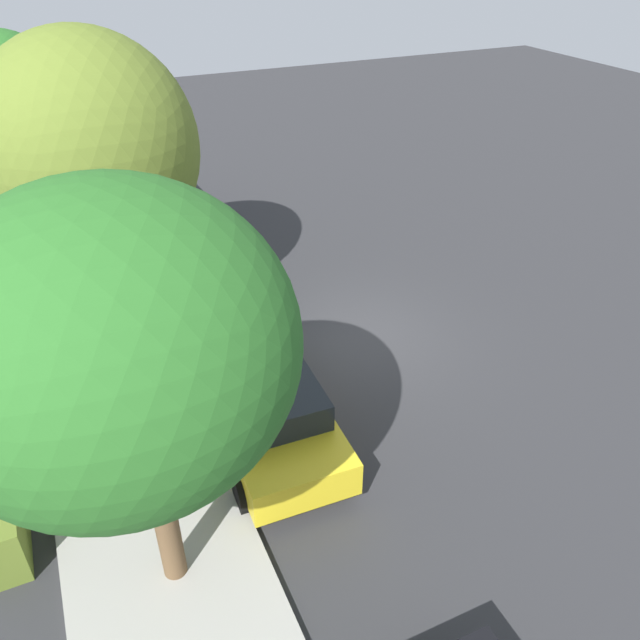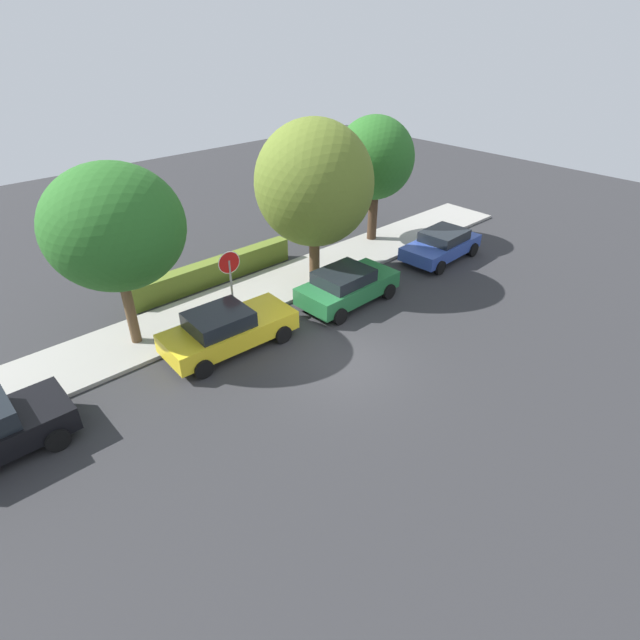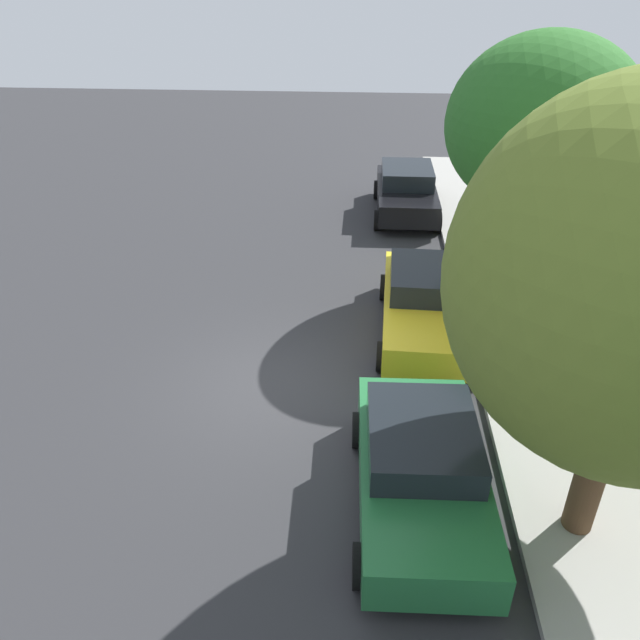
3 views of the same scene
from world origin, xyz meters
TOP-DOWN VIEW (x-y plane):
  - ground_plane at (0.00, 0.00)m, footprint 60.00×60.00m
  - sidewalk_curb at (0.00, 5.68)m, footprint 32.00×2.98m
  - stop_sign at (-1.00, 4.88)m, footprint 0.85×0.12m
  - parked_car_yellow at (-2.34, 3.21)m, footprint 4.66×2.24m
  - parked_car_green at (2.95, 2.74)m, footprint 4.22×2.19m
  - parked_car_blue at (9.25, 2.79)m, footprint 4.24×2.24m
  - street_tree_near_corner at (-4.46, 5.69)m, footprint 4.38×4.38m
  - street_tree_mid_block at (3.28, 5.04)m, footprint 4.71×4.71m
  - street_tree_far at (8.45, 6.58)m, footprint 3.77×3.77m
  - front_yard_hedge at (0.01, 7.85)m, footprint 7.61×0.61m

SIDE VIEW (x-z plane):
  - ground_plane at x=0.00m, z-range 0.00..0.00m
  - sidewalk_curb at x=0.00m, z-range 0.00..0.14m
  - front_yard_hedge at x=0.01m, z-range 0.00..1.02m
  - parked_car_blue at x=9.25m, z-range 0.03..1.39m
  - parked_car_yellow at x=-2.34m, z-range 0.01..1.51m
  - parked_car_green at x=2.95m, z-range 0.03..1.50m
  - stop_sign at x=-1.00m, z-range 0.52..3.20m
  - street_tree_far at x=8.45m, z-range 1.07..7.14m
  - street_tree_near_corner at x=-4.46m, z-range 1.12..7.37m
  - street_tree_mid_block at x=3.28m, z-range 0.88..7.61m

